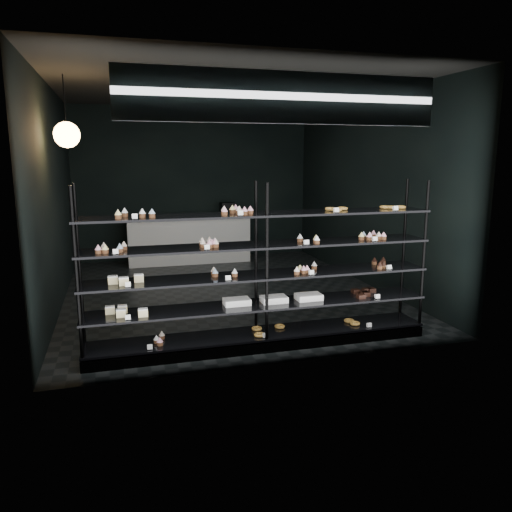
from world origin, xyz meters
The scene contains 5 objects.
room centered at (0.00, 0.00, 1.60)m, with size 5.01×6.01×3.20m.
display_shelf centered at (-0.13, -2.45, 0.63)m, with size 4.00×0.50×1.91m.
signage centered at (0.00, -2.93, 2.75)m, with size 3.30×0.05×0.50m.
pendant_lamp centered at (-2.20, -0.91, 2.45)m, with size 0.32×0.32×0.89m.
service_counter centered at (-0.20, 2.50, 0.50)m, with size 2.59×0.65×1.23m.
Camera 1 is at (-1.66, -7.76, 2.18)m, focal length 35.00 mm.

